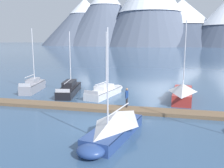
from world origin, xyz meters
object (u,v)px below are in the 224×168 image
Objects in this scene: sailboat_mid_dock_port at (106,91)px; sailboat_mid_dock_starboard at (114,126)px; sailboat_far_berth at (183,92)px; sailboat_second_berth at (70,88)px; person_on_dock at (127,96)px; sailboat_nearest_berth at (35,85)px.

sailboat_mid_dock_starboard is at bearing -77.40° from sailboat_mid_dock_port.
sailboat_mid_dock_starboard is at bearing -116.75° from sailboat_far_berth.
sailboat_second_berth is 4.37× the size of person_on_dock.
sailboat_mid_dock_port is at bearing 102.60° from sailboat_mid_dock_starboard.
sailboat_second_berth is 0.92× the size of sailboat_far_berth.
person_on_dock is at bearing -62.99° from sailboat_mid_dock_port.
sailboat_mid_dock_port reaches higher than sailboat_mid_dock_starboard.
sailboat_mid_dock_port is at bearing 117.01° from person_on_dock.
sailboat_nearest_berth is 13.71m from person_on_dock.
sailboat_second_berth is (4.76, -0.87, -0.06)m from sailboat_nearest_berth.
sailboat_far_berth reaches higher than sailboat_second_berth.
sailboat_mid_dock_port is at bearing -7.34° from sailboat_nearest_berth.
sailboat_far_berth reaches higher than sailboat_mid_dock_port.
sailboat_mid_dock_starboard is 0.86× the size of sailboat_far_berth.
sailboat_second_berth is 1.06× the size of sailboat_mid_dock_starboard.
sailboat_second_berth is at bearing 174.49° from sailboat_far_berth.
sailboat_far_berth reaches higher than sailboat_nearest_berth.
sailboat_nearest_berth is 1.01× the size of sailboat_second_berth.
sailboat_second_berth is at bearing 119.80° from sailboat_mid_dock_starboard.
person_on_dock is at bearing -138.55° from sailboat_far_berth.
sailboat_far_berth is at bearing -6.85° from sailboat_nearest_berth.
sailboat_nearest_berth is 4.40× the size of person_on_dock.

